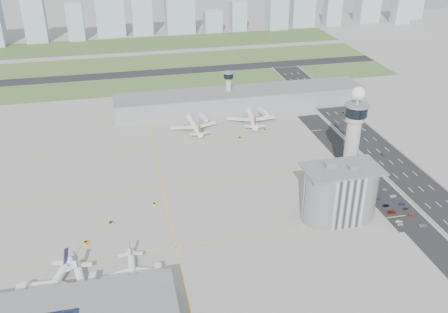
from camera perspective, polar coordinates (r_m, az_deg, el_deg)
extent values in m
plane|color=#9F9C94|center=(290.21, 1.54, -5.73)|extent=(1000.00, 1000.00, 0.00)
cube|color=#456630|center=(488.59, -7.33, 8.19)|extent=(480.00, 50.00, 0.08)
cube|color=#495B2B|center=(559.83, -8.19, 10.62)|extent=(480.00, 60.00, 0.08)
cube|color=#405528|center=(636.77, -8.90, 12.60)|extent=(480.00, 70.00, 0.08)
cube|color=black|center=(523.59, -7.78, 9.47)|extent=(480.00, 22.00, 0.10)
cube|color=black|center=(334.06, 21.06, -2.96)|extent=(28.00, 500.00, 0.10)
cube|color=#9E9E99|center=(326.61, 19.01, -3.19)|extent=(0.60, 500.00, 1.20)
cube|color=#9E9E99|center=(341.41, 23.05, -2.57)|extent=(0.60, 500.00, 1.20)
cube|color=black|center=(314.30, 18.17, -4.43)|extent=(18.00, 260.00, 0.08)
cube|color=black|center=(304.82, 18.94, -5.61)|extent=(20.00, 44.00, 0.10)
cube|color=yellow|center=(260.13, -5.51, -10.29)|extent=(260.00, 0.60, 0.01)
cube|color=yellow|center=(309.71, -7.04, -3.63)|extent=(260.00, 0.60, 0.01)
cube|color=yellow|center=(362.45, -8.12, 1.14)|extent=(260.00, 0.60, 0.01)
cube|color=yellow|center=(309.71, -7.04, -3.63)|extent=(0.60, 260.00, 0.01)
cylinder|color=#ADAAA5|center=(308.37, 14.31, 0.61)|extent=(8.40, 8.40, 48.00)
cylinder|color=#ADAAA5|center=(299.46, 14.79, 4.37)|extent=(11.00, 11.00, 4.00)
cylinder|color=black|center=(297.98, 14.88, 5.08)|extent=(13.00, 13.00, 6.00)
cylinder|color=slate|center=(296.73, 14.96, 5.70)|extent=(14.00, 14.00, 1.00)
cylinder|color=#ADAAA5|center=(295.86, 15.01, 6.15)|extent=(1.60, 1.60, 5.00)
sphere|color=white|center=(294.34, 15.12, 6.97)|extent=(8.00, 8.00, 8.00)
cylinder|color=#ADAAA5|center=(421.56, 0.51, 7.30)|extent=(5.00, 5.00, 28.00)
cylinder|color=black|center=(416.67, 0.52, 9.24)|extent=(8.00, 8.00, 4.00)
cylinder|color=slate|center=(415.91, 0.52, 9.57)|extent=(8.60, 8.60, 0.80)
cube|color=#B2B2B7|center=(280.96, 13.07, -4.12)|extent=(18.00, 24.00, 30.00)
cylinder|color=#B2B2B7|center=(277.44, 11.38, -4.36)|extent=(24.00, 24.00, 30.00)
cylinder|color=#B2B2B7|center=(284.72, 14.71, -3.88)|extent=(24.00, 24.00, 30.00)
cube|color=slate|center=(273.44, 13.40, -1.36)|extent=(42.00, 24.00, 0.80)
cube|color=slate|center=(272.62, 12.04, -0.92)|extent=(6.00, 5.00, 3.00)
cube|color=slate|center=(273.40, 14.55, -1.20)|extent=(5.00, 4.00, 2.40)
cube|color=gray|center=(424.29, 1.89, 6.49)|extent=(210.00, 32.00, 15.00)
cube|color=slate|center=(421.55, 1.91, 7.49)|extent=(210.00, 32.00, 0.80)
imported|color=silver|center=(290.74, 19.51, -7.32)|extent=(3.38, 1.47, 1.13)
imported|color=#9EAAB2|center=(292.74, 19.37, -7.02)|extent=(4.05, 1.72, 1.30)
imported|color=maroon|center=(299.82, 18.63, -6.01)|extent=(4.69, 2.23, 1.29)
imported|color=black|center=(304.85, 18.03, -5.33)|extent=(4.20, 1.99, 1.18)
imported|color=navy|center=(309.65, 17.03, -4.62)|extent=(3.85, 1.61, 1.30)
imported|color=white|center=(314.25, 16.48, -4.04)|extent=(3.59, 1.30, 1.18)
imported|color=gray|center=(293.85, 21.79, -7.34)|extent=(4.83, 2.52, 1.30)
imported|color=#983D20|center=(301.39, 20.71, -6.20)|extent=(4.68, 2.22, 1.32)
imported|color=black|center=(305.67, 20.05, -5.60)|extent=(3.56, 1.91, 1.15)
imported|color=#181348|center=(309.06, 19.69, -5.14)|extent=(3.65, 1.32, 1.20)
imported|color=white|center=(315.31, 18.77, -4.30)|extent=(4.29, 2.06, 1.18)
imported|color=gray|center=(320.38, 17.90, -3.63)|extent=(3.95, 2.06, 1.09)
imported|color=black|center=(363.14, 17.75, 0.19)|extent=(1.41, 3.67, 1.20)
imported|color=#274E7E|center=(428.55, 13.56, 4.94)|extent=(2.52, 4.48, 1.18)
imported|color=slate|center=(477.50, 8.97, 7.70)|extent=(2.15, 4.06, 1.32)
cube|color=#9EADC1|center=(672.70, -20.89, 14.91)|extent=(25.49, 20.39, 66.89)
cube|color=#9EADC1|center=(668.50, -16.62, 14.51)|extent=(20.04, 16.03, 45.20)
cube|color=#9EADC1|center=(684.31, -12.92, 15.90)|extent=(35.76, 28.61, 61.22)
cube|color=#9EADC1|center=(678.39, -9.50, 17.06)|extent=(26.33, 21.06, 83.39)
cube|color=#9EADC1|center=(685.91, -5.12, 16.52)|extent=(36.96, 29.57, 62.11)
cube|color=#9EADC1|center=(688.06, -1.28, 15.19)|extent=(23.01, 18.41, 27.75)
cube|color=#9EADC1|center=(694.30, 1.66, 15.77)|extent=(20.22, 16.18, 38.97)
cube|color=#9EADC1|center=(706.74, 6.12, 16.16)|extent=(26.14, 20.92, 46.89)
cube|color=#9EADC1|center=(739.69, 12.39, 17.07)|extent=(21.59, 17.28, 68.75)
cube|color=#9EADC1|center=(822.43, 20.88, 15.98)|extent=(22.64, 18.11, 41.06)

